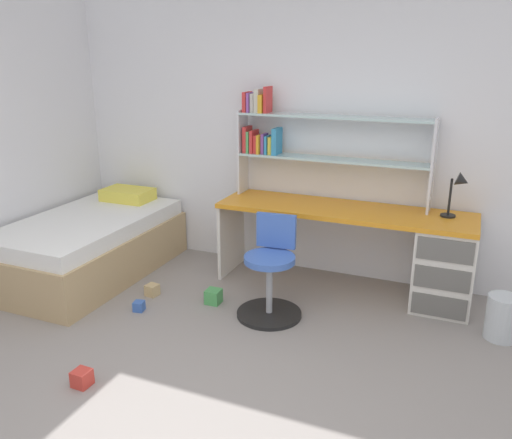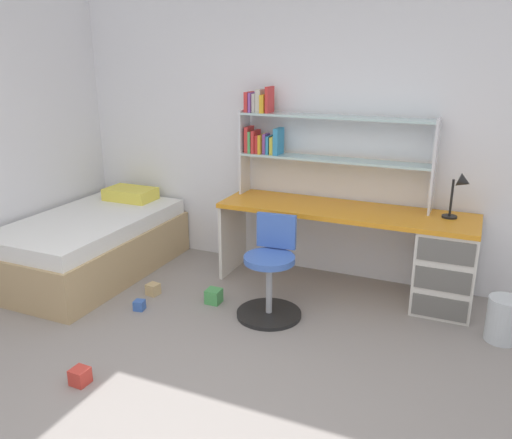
{
  "view_description": "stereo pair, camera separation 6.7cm",
  "coord_description": "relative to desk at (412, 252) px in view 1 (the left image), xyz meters",
  "views": [
    {
      "loc": [
        1.33,
        -1.99,
        2.01
      ],
      "look_at": [
        -0.17,
        1.57,
        0.78
      ],
      "focal_mm": 36.64,
      "sensor_mm": 36.0,
      "label": 1
    },
    {
      "loc": [
        1.39,
        -1.97,
        2.01
      ],
      "look_at": [
        -0.17,
        1.57,
        0.78
      ],
      "focal_mm": 36.64,
      "sensor_mm": 36.0,
      "label": 2
    }
  ],
  "objects": [
    {
      "name": "toy_block_red_1",
      "position": [
        -1.74,
        -2.06,
        -0.37
      ],
      "size": [
        0.11,
        0.11,
        0.11
      ],
      "primitive_type": "cube",
      "rotation": [
        0.0,
        0.0,
        1.54
      ],
      "color": "red",
      "rests_on": "ground_plane"
    },
    {
      "name": "desk_lamp",
      "position": [
        0.31,
        0.06,
        0.57
      ],
      "size": [
        0.2,
        0.17,
        0.38
      ],
      "color": "black",
      "rests_on": "desk"
    },
    {
      "name": "swivel_chair",
      "position": [
        -0.99,
        -0.7,
        -0.11
      ],
      "size": [
        0.52,
        0.52,
        0.8
      ],
      "color": "black",
      "rests_on": "ground_plane"
    },
    {
      "name": "toy_block_blue_0",
      "position": [
        -1.99,
        -1.07,
        -0.39
      ],
      "size": [
        0.1,
        0.1,
        0.08
      ],
      "primitive_type": "cube",
      "rotation": [
        0.0,
        0.0,
        1.77
      ],
      "color": "#3860B7",
      "rests_on": "ground_plane"
    },
    {
      "name": "bookshelf_hutch",
      "position": [
        -1.03,
        0.18,
        0.87
      ],
      "size": [
        1.72,
        0.22,
        0.99
      ],
      "color": "silver",
      "rests_on": "desk"
    },
    {
      "name": "toy_block_green_3",
      "position": [
        -1.5,
        -0.71,
        -0.37
      ],
      "size": [
        0.12,
        0.12,
        0.12
      ],
      "primitive_type": "cube",
      "rotation": [
        0.0,
        0.0,
        1.59
      ],
      "color": "#479E51",
      "rests_on": "ground_plane"
    },
    {
      "name": "bed_platform",
      "position": [
        -2.87,
        -0.59,
        -0.15
      ],
      "size": [
        1.06,
        1.81,
        0.68
      ],
      "color": "tan",
      "rests_on": "ground_plane"
    },
    {
      "name": "room_shell",
      "position": [
        -2.22,
        -0.97,
        0.89
      ],
      "size": [
        5.92,
        6.15,
        2.63
      ],
      "color": "silver",
      "rests_on": "ground_plane"
    },
    {
      "name": "toy_block_natural_2",
      "position": [
        -2.06,
        -0.79,
        -0.38
      ],
      "size": [
        0.11,
        0.11,
        0.1
      ],
      "primitive_type": "cube",
      "rotation": [
        0.0,
        0.0,
        1.43
      ],
      "color": "tan",
      "rests_on": "ground_plane"
    },
    {
      "name": "desk",
      "position": [
        0.0,
        0.0,
        0.0
      ],
      "size": [
        2.17,
        0.6,
        0.74
      ],
      "color": "orange",
      "rests_on": "ground_plane"
    },
    {
      "name": "waste_bin",
      "position": [
        0.71,
        -0.4,
        -0.26
      ],
      "size": [
        0.24,
        0.24,
        0.33
      ],
      "primitive_type": "cylinder",
      "color": "silver",
      "rests_on": "ground_plane"
    }
  ]
}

